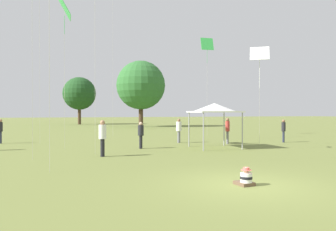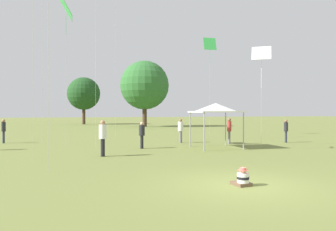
{
  "view_description": "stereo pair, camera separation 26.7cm",
  "coord_description": "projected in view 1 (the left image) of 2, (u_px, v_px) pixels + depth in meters",
  "views": [
    {
      "loc": [
        -5.69,
        -8.41,
        2.2
      ],
      "look_at": [
        -0.01,
        6.73,
        2.06
      ],
      "focal_mm": 35.0,
      "sensor_mm": 36.0,
      "label": 1
    },
    {
      "loc": [
        -5.44,
        -8.5,
        2.2
      ],
      "look_at": [
        -0.01,
        6.73,
        2.06
      ],
      "focal_mm": 35.0,
      "sensor_mm": 36.0,
      "label": 2
    }
  ],
  "objects": [
    {
      "name": "person_standing_1",
      "position": [
        179.0,
        129.0,
        23.78
      ],
      "size": [
        0.54,
        0.54,
        1.76
      ],
      "rotation": [
        0.0,
        0.0,
        5.38
      ],
      "color": "slate",
      "rests_on": "ground"
    },
    {
      "name": "person_standing_2",
      "position": [
        103.0,
        135.0,
        16.32
      ],
      "size": [
        0.5,
        0.5,
        1.82
      ],
      "rotation": [
        0.0,
        0.0,
        2.02
      ],
      "color": "black",
      "rests_on": "ground"
    },
    {
      "name": "kite_4",
      "position": [
        207.0,
        46.0,
        31.13
      ],
      "size": [
        1.27,
        0.5,
        9.35
      ],
      "rotation": [
        0.0,
        0.0,
        5.39
      ],
      "color": "green",
      "rests_on": "ground"
    },
    {
      "name": "person_standing_0",
      "position": [
        228.0,
        128.0,
        22.84
      ],
      "size": [
        0.38,
        0.38,
        1.83
      ],
      "rotation": [
        0.0,
        0.0,
        0.36
      ],
      "color": "slate",
      "rests_on": "ground"
    },
    {
      "name": "person_standing_5",
      "position": [
        284.0,
        128.0,
        24.14
      ],
      "size": [
        0.4,
        0.4,
        1.69
      ],
      "rotation": [
        0.0,
        0.0,
        3.73
      ],
      "color": "#282D42",
      "rests_on": "ground"
    },
    {
      "name": "kite_8",
      "position": [
        64.0,
        9.0,
        19.81
      ],
      "size": [
        0.83,
        1.52,
        9.26
      ],
      "rotation": [
        0.0,
        0.0,
        0.73
      ],
      "color": "green",
      "rests_on": "ground"
    },
    {
      "name": "canopy_tent",
      "position": [
        215.0,
        108.0,
        20.27
      ],
      "size": [
        2.97,
        2.97,
        2.79
      ],
      "rotation": [
        0.0,
        0.0,
        -0.08
      ],
      "color": "white",
      "rests_on": "ground"
    },
    {
      "name": "kite_7",
      "position": [
        260.0,
        55.0,
        21.7
      ],
      "size": [
        1.47,
        1.37,
        6.63
      ],
      "rotation": [
        0.0,
        0.0,
        4.87
      ],
      "color": "white",
      "rests_on": "ground"
    },
    {
      "name": "ground_plane",
      "position": [
        246.0,
        185.0,
        9.89
      ],
      "size": [
        300.0,
        300.0,
        0.0
      ],
      "primitive_type": "plane",
      "color": "olive"
    },
    {
      "name": "person_standing_3",
      "position": [
        1.0,
        129.0,
        23.27
      ],
      "size": [
        0.38,
        0.38,
        1.74
      ],
      "rotation": [
        0.0,
        0.0,
        5.14
      ],
      "color": "#282D42",
      "rests_on": "ground"
    },
    {
      "name": "distant_tree_1",
      "position": [
        79.0,
        94.0,
        61.08
      ],
      "size": [
        6.11,
        6.11,
        8.84
      ],
      "color": "#473323",
      "rests_on": "ground"
    },
    {
      "name": "seated_toddler",
      "position": [
        246.0,
        178.0,
        9.87
      ],
      "size": [
        0.48,
        0.58,
        0.56
      ],
      "rotation": [
        0.0,
        0.0,
        0.07
      ],
      "color": "brown",
      "rests_on": "ground"
    },
    {
      "name": "distant_tree_0",
      "position": [
        141.0,
        85.0,
        51.09
      ],
      "size": [
        7.62,
        7.62,
        10.31
      ],
      "color": "#473323",
      "rests_on": "ground"
    },
    {
      "name": "person_standing_4",
      "position": [
        141.0,
        133.0,
        19.95
      ],
      "size": [
        0.5,
        0.5,
        1.63
      ],
      "rotation": [
        0.0,
        0.0,
        0.7
      ],
      "color": "black",
      "rests_on": "ground"
    }
  ]
}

